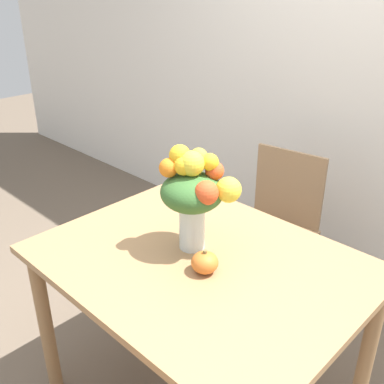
{
  "coord_description": "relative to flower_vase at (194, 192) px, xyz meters",
  "views": [
    {
      "loc": [
        0.95,
        -1.03,
        1.72
      ],
      "look_at": [
        -0.08,
        0.03,
        1.0
      ],
      "focal_mm": 42.0,
      "sensor_mm": 36.0,
      "label": 1
    }
  ],
  "objects": [
    {
      "name": "pumpkin",
      "position": [
        0.14,
        -0.09,
        -0.2
      ],
      "size": [
        0.1,
        0.1,
        0.09
      ],
      "color": "orange",
      "rests_on": "dining_table"
    },
    {
      "name": "dining_table",
      "position": [
        0.07,
        -0.04,
        -0.35
      ],
      "size": [
        1.19,
        0.92,
        0.77
      ],
      "color": "#9E754C",
      "rests_on": "ground_plane"
    },
    {
      "name": "dining_chair_near_window",
      "position": [
        -0.14,
        0.79,
        -0.54
      ],
      "size": [
        0.47,
        0.47,
        0.88
      ],
      "rotation": [
        0.0,
        0.0,
        0.13
      ],
      "color": "#9E7A56",
      "rests_on": "ground_plane"
    },
    {
      "name": "flower_vase",
      "position": [
        0.0,
        0.0,
        0.0
      ],
      "size": [
        0.29,
        0.23,
        0.41
      ],
      "color": "silver",
      "rests_on": "dining_table"
    }
  ]
}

